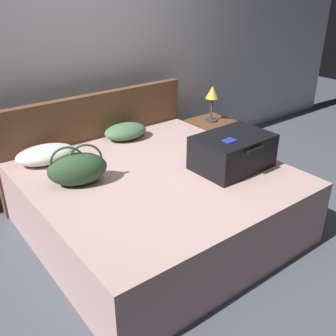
# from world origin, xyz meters

# --- Properties ---
(ground_plane) EXTENTS (12.00, 12.00, 0.00)m
(ground_plane) POSITION_xyz_m (0.00, 0.00, 0.00)
(ground_plane) COLOR #4C515B
(back_wall) EXTENTS (8.00, 0.10, 2.60)m
(back_wall) POSITION_xyz_m (0.00, 1.65, 1.30)
(back_wall) COLOR silver
(back_wall) RESTS_ON ground
(bed) EXTENTS (1.87, 1.86, 0.53)m
(bed) POSITION_xyz_m (0.00, 0.40, 0.26)
(bed) COLOR #BC9993
(bed) RESTS_ON ground
(headboard) EXTENTS (1.91, 0.08, 0.95)m
(headboard) POSITION_xyz_m (0.00, 1.37, 0.47)
(headboard) COLOR brown
(headboard) RESTS_ON ground
(hard_case_large) EXTENTS (0.61, 0.45, 0.28)m
(hard_case_large) POSITION_xyz_m (0.54, 0.12, 0.67)
(hard_case_large) COLOR black
(hard_case_large) RESTS_ON bed
(duffel_bag) EXTENTS (0.48, 0.36, 0.31)m
(duffel_bag) POSITION_xyz_m (-0.56, 0.62, 0.65)
(duffel_bag) COLOR #2D4C2D
(duffel_bag) RESTS_ON bed
(pillow_near_headboard) EXTENTS (0.43, 0.32, 0.14)m
(pillow_near_headboard) POSITION_xyz_m (0.19, 1.16, 0.60)
(pillow_near_headboard) COLOR #4C724C
(pillow_near_headboard) RESTS_ON bed
(pillow_center_head) EXTENTS (0.51, 0.35, 0.15)m
(pillow_center_head) POSITION_xyz_m (-0.61, 1.11, 0.60)
(pillow_center_head) COLOR white
(pillow_center_head) RESTS_ON bed
(nightstand) EXTENTS (0.44, 0.40, 0.51)m
(nightstand) POSITION_xyz_m (1.21, 1.08, 0.26)
(nightstand) COLOR brown
(nightstand) RESTS_ON ground
(table_lamp) EXTENTS (0.14, 0.14, 0.38)m
(table_lamp) POSITION_xyz_m (1.21, 1.08, 0.79)
(table_lamp) COLOR #3F3833
(table_lamp) RESTS_ON nightstand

